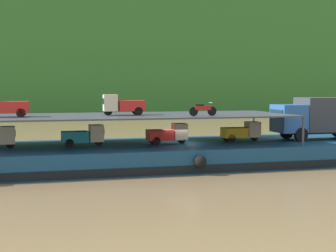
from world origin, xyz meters
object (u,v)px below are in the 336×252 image
(mini_truck_lower_fore, at_px, (242,131))
(mini_truck_upper_mid, at_px, (123,105))
(covered_lorry, at_px, (320,116))
(mini_truck_upper_stern, at_px, (5,106))
(cargo_barge, at_px, (179,154))
(mini_truck_lower_aft, at_px, (83,136))
(motorcycle_upper_port, at_px, (203,109))
(mini_truck_lower_mid, at_px, (168,134))

(mini_truck_lower_fore, xyz_separation_m, mini_truck_upper_mid, (-8.65, -0.30, 2.00))
(covered_lorry, distance_m, mini_truck_upper_stern, 22.28)
(cargo_barge, xyz_separation_m, mini_truck_lower_aft, (-6.58, -0.05, 1.44))
(motorcycle_upper_port, bearing_deg, mini_truck_lower_aft, 162.89)
(mini_truck_lower_fore, xyz_separation_m, mini_truck_upper_stern, (-16.11, -0.49, 2.00))
(cargo_barge, distance_m, mini_truck_lower_aft, 6.74)
(cargo_barge, distance_m, mini_truck_upper_stern, 11.94)
(mini_truck_lower_fore, height_order, mini_truck_upper_mid, mini_truck_upper_mid)
(mini_truck_upper_stern, bearing_deg, cargo_barge, 1.98)
(mini_truck_upper_stern, relative_size, mini_truck_upper_mid, 1.00)
(mini_truck_upper_mid, xyz_separation_m, motorcycle_upper_port, (4.85, -2.14, -0.26))
(mini_truck_lower_mid, xyz_separation_m, mini_truck_upper_stern, (-10.52, -0.10, 2.00))
(mini_truck_lower_fore, bearing_deg, mini_truck_upper_mid, -178.01)
(cargo_barge, distance_m, motorcycle_upper_port, 4.05)
(mini_truck_upper_stern, bearing_deg, mini_truck_lower_aft, 4.11)
(cargo_barge, height_order, mini_truck_lower_mid, mini_truck_lower_mid)
(covered_lorry, relative_size, mini_truck_upper_stern, 2.83)
(mini_truck_upper_stern, bearing_deg, covered_lorry, 0.47)
(mini_truck_lower_aft, bearing_deg, mini_truck_lower_fore, 0.72)
(mini_truck_lower_fore, height_order, mini_truck_upper_stern, mini_truck_upper_stern)
(mini_truck_lower_aft, xyz_separation_m, mini_truck_upper_mid, (2.60, -0.16, 2.00))
(cargo_barge, bearing_deg, motorcycle_upper_port, -69.54)
(cargo_barge, relative_size, mini_truck_upper_stern, 11.34)
(mini_truck_lower_fore, bearing_deg, covered_lorry, -2.84)
(covered_lorry, xyz_separation_m, mini_truck_lower_mid, (-11.73, -0.08, -1.00))
(cargo_barge, distance_m, mini_truck_lower_fore, 4.89)
(mini_truck_lower_aft, distance_m, motorcycle_upper_port, 7.99)
(mini_truck_lower_aft, distance_m, mini_truck_upper_stern, 5.25)
(mini_truck_lower_fore, xyz_separation_m, motorcycle_upper_port, (-3.80, -2.44, 1.74))
(covered_lorry, bearing_deg, motorcycle_upper_port, -167.91)
(mini_truck_lower_fore, bearing_deg, mini_truck_lower_mid, -176.05)
(mini_truck_lower_fore, bearing_deg, mini_truck_upper_stern, -178.26)
(cargo_barge, xyz_separation_m, motorcycle_upper_port, (0.87, -2.34, 3.18))
(mini_truck_lower_aft, bearing_deg, mini_truck_upper_stern, -175.89)
(cargo_barge, relative_size, mini_truck_lower_mid, 11.46)
(mini_truck_upper_stern, relative_size, motorcycle_upper_port, 1.47)
(motorcycle_upper_port, bearing_deg, cargo_barge, 110.46)
(motorcycle_upper_port, bearing_deg, mini_truck_lower_mid, 130.99)
(mini_truck_upper_mid, bearing_deg, motorcycle_upper_port, -23.76)
(cargo_barge, height_order, motorcycle_upper_port, motorcycle_upper_port)
(covered_lorry, height_order, mini_truck_upper_mid, mini_truck_upper_mid)
(cargo_barge, distance_m, mini_truck_upper_mid, 5.26)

